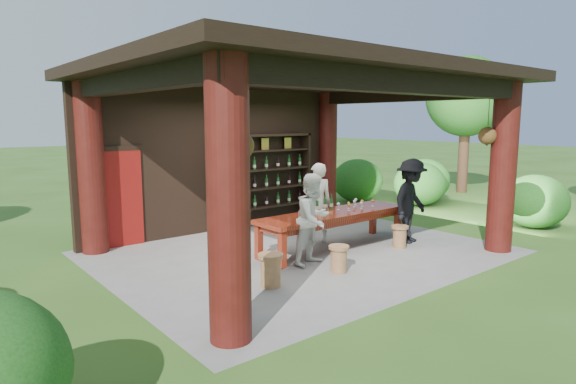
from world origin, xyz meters
TOP-DOWN VIEW (x-y plane):
  - ground at (0.00, 0.00)m, footprint 90.00×90.00m
  - pavilion at (-0.01, 0.43)m, footprint 7.50×6.00m
  - wine_shelf at (0.98, 2.45)m, footprint 2.56×0.39m
  - tasting_table at (0.68, -0.23)m, footprint 3.50×0.94m
  - stool_near_left at (-0.34, -1.39)m, footprint 0.35×0.35m
  - stool_near_right at (1.78, -1.03)m, footprint 0.35×0.35m
  - stool_far_left at (-1.67, -1.23)m, footprint 0.40×0.40m
  - host at (0.74, 0.33)m, footprint 0.73×0.62m
  - guest_woman at (-0.35, -0.76)m, footprint 0.91×0.77m
  - guest_man at (2.30, -0.89)m, footprint 1.27×0.90m
  - table_bottles at (0.69, 0.06)m, footprint 0.52×0.12m
  - table_glasses at (1.38, -0.16)m, footprint 0.93×0.44m
  - napkin_basket at (-0.13, -0.32)m, footprint 0.26×0.18m
  - shrubs at (1.86, 0.49)m, footprint 15.34×7.85m
  - trees at (3.21, 1.23)m, footprint 21.85×11.98m

SIDE VIEW (x-z plane):
  - ground at x=0.00m, z-range 0.00..0.00m
  - stool_near_right at x=1.78m, z-range 0.01..0.47m
  - stool_near_left at x=-0.34m, z-range 0.01..0.48m
  - stool_far_left at x=-1.67m, z-range 0.02..0.54m
  - shrubs at x=1.86m, z-range -0.11..1.25m
  - tasting_table at x=0.68m, z-range 0.26..1.01m
  - napkin_basket at x=-0.13m, z-range 0.75..0.89m
  - guest_woman at x=-0.35m, z-range 0.00..1.65m
  - table_glasses at x=1.38m, z-range 0.75..0.90m
  - host at x=0.74m, z-range 0.00..1.70m
  - guest_man at x=2.30m, z-range 0.00..1.79m
  - table_bottles at x=0.69m, z-range 0.75..1.06m
  - wine_shelf at x=0.98m, z-range 0.00..2.25m
  - pavilion at x=-0.01m, z-range 0.33..3.93m
  - trees at x=3.21m, z-range 0.97..5.77m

